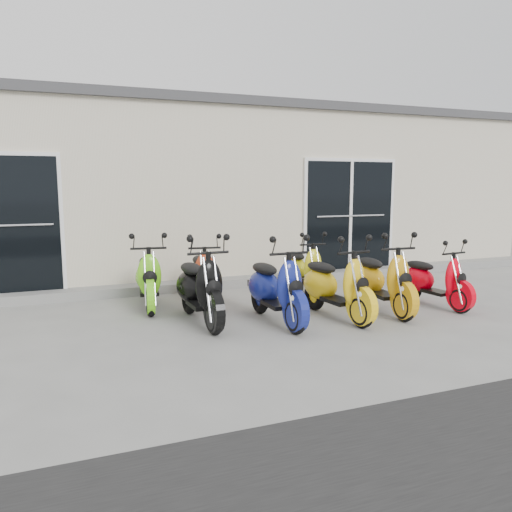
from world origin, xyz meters
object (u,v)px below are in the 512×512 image
object	(u,v)px
scooter_back_green	(148,269)
scooter_front_black	(199,278)
scooter_front_blue	(276,278)
scooter_front_orange_b	(382,271)
scooter_back_red	(202,267)
scooter_back_yellow	(304,262)
scooter_front_red	(435,272)
scooter_front_orange_a	(336,276)

from	to	relation	value
scooter_back_green	scooter_front_black	bearing A→B (deg)	-59.01
scooter_front_blue	scooter_front_orange_b	size ratio (longest dim) A/B	1.02
scooter_front_blue	scooter_back_red	distance (m)	1.58
scooter_front_blue	scooter_back_yellow	bearing A→B (deg)	49.90
scooter_front_black	scooter_back_yellow	xyz separation A→B (m)	(2.11, 1.16, -0.08)
scooter_front_blue	scooter_back_green	xyz separation A→B (m)	(-1.42, 1.43, -0.03)
scooter_back_yellow	scooter_back_red	bearing A→B (deg)	-178.64
scooter_front_black	scooter_front_red	bearing A→B (deg)	-8.78
scooter_front_orange_b	scooter_back_red	size ratio (longest dim) A/B	1.07
scooter_front_orange_b	scooter_front_red	distance (m)	0.93
scooter_front_orange_a	scooter_back_yellow	bearing A→B (deg)	72.33
scooter_back_green	scooter_front_red	bearing A→B (deg)	-13.16
scooter_front_black	scooter_back_green	world-z (taller)	scooter_front_black
scooter_front_blue	scooter_front_red	distance (m)	2.58
scooter_front_orange_a	scooter_front_red	distance (m)	1.72
scooter_front_orange_b	scooter_back_green	xyz separation A→B (m)	(-3.07, 1.47, -0.02)
scooter_back_green	scooter_front_blue	bearing A→B (deg)	-38.01
scooter_front_blue	scooter_front_red	xyz separation A→B (m)	(2.58, -0.05, -0.08)
scooter_front_orange_a	scooter_front_orange_b	world-z (taller)	scooter_front_orange_b
scooter_front_blue	scooter_front_black	bearing A→B (deg)	158.09
scooter_front_black	scooter_back_red	distance (m)	1.18
scooter_front_orange_b	scooter_back_red	xyz separation A→B (m)	(-2.24, 1.50, -0.04)
scooter_front_orange_a	scooter_back_yellow	size ratio (longest dim) A/B	1.11
scooter_front_orange_b	scooter_back_yellow	bearing A→B (deg)	110.80
scooter_front_black	scooter_front_orange_b	xyz separation A→B (m)	(2.59, -0.37, -0.02)
scooter_front_red	scooter_back_yellow	size ratio (longest dim) A/B	0.98
scooter_front_black	scooter_front_red	distance (m)	3.54
scooter_front_orange_a	scooter_back_green	world-z (taller)	scooter_front_orange_a
scooter_back_red	scooter_front_black	bearing A→B (deg)	-98.20
scooter_front_orange_b	scooter_front_red	xyz separation A→B (m)	(0.93, -0.01, -0.07)
scooter_back_red	scooter_back_yellow	distance (m)	1.76
scooter_front_black	scooter_front_orange_b	distance (m)	2.62
scooter_back_red	scooter_front_orange_a	bearing A→B (deg)	-38.14
scooter_front_blue	scooter_back_yellow	xyz separation A→B (m)	(1.17, 1.50, -0.07)
scooter_front_red	scooter_front_black	bearing A→B (deg)	167.03
scooter_front_blue	scooter_back_green	size ratio (longest dim) A/B	1.05
scooter_back_yellow	scooter_front_orange_b	bearing A→B (deg)	-72.12
scooter_front_black	scooter_front_blue	size ratio (longest dim) A/B	1.01
scooter_front_orange_b	scooter_back_green	bearing A→B (deg)	157.79
scooter_front_red	scooter_back_red	xyz separation A→B (m)	(-3.17, 1.52, 0.03)
scooter_back_green	scooter_back_red	size ratio (longest dim) A/B	1.05
scooter_front_black	scooter_back_yellow	size ratio (longest dim) A/B	1.15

